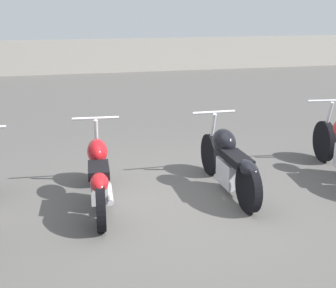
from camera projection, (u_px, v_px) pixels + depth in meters
name	position (u px, v px, depth m)	size (l,w,h in m)	color
ground_plane	(176.00, 202.00, 5.88)	(60.00, 60.00, 0.00)	#514F4C
fence_back	(90.00, 57.00, 16.85)	(40.00, 0.04, 1.22)	#9E998E
motorcycle_slot_1	(99.00, 174.00, 5.69)	(0.61, 2.04, 0.97)	black
motorcycle_slot_2	(229.00, 161.00, 6.11)	(0.62, 1.95, 0.96)	black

